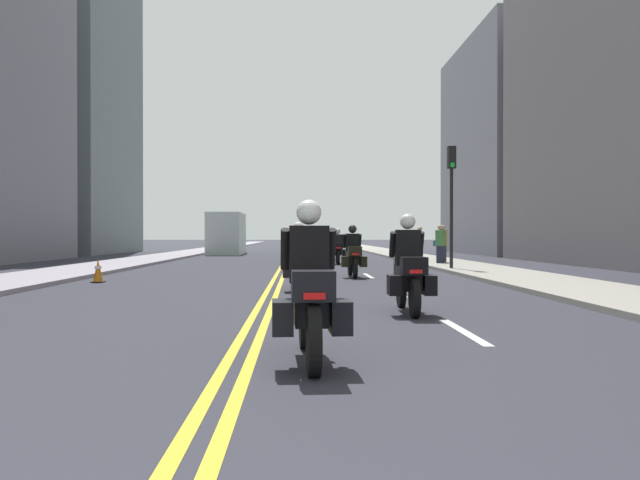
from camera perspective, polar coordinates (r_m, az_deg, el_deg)
ground_plane at (r=48.71m, az=-2.60°, el=-1.10°), size 264.00×264.00×0.00m
sidewalk_left at (r=49.32m, az=-10.91°, el=-1.02°), size 2.88×144.00×0.12m
sidewalk_right at (r=49.14m, az=5.74°, el=-1.02°), size 2.88×144.00×0.12m
centreline_yellow_inner at (r=48.71m, az=-2.74°, el=-1.10°), size 0.12×132.00×0.01m
centreline_yellow_outer at (r=48.71m, az=-2.46°, el=-1.10°), size 0.12×132.00×0.01m
lane_dashes_white at (r=29.80m, az=2.42°, el=-2.07°), size 0.14×56.40×0.01m
building_left_2 at (r=51.60m, az=-22.09°, el=13.41°), size 9.05×13.44×25.83m
building_right_2 at (r=48.10m, az=16.98°, el=7.74°), size 7.63×15.13×14.88m
motorcycle_0 at (r=6.63m, az=-0.94°, el=-5.01°), size 0.78×2.20×1.67m
motorcycle_1 at (r=10.92m, az=7.79°, el=-2.88°), size 0.77×2.13×1.66m
motorcycle_2 at (r=15.33m, az=-1.90°, el=-2.01°), size 0.78×2.19×1.62m
motorcycle_3 at (r=20.09m, az=2.91°, el=-1.38°), size 0.77×2.16×1.62m
motorcycle_4 at (r=24.58m, az=-2.06°, el=-1.07°), size 0.78×2.18×1.60m
motorcycle_5 at (r=29.28m, az=1.57°, el=-0.84°), size 0.77×2.21×1.61m
traffic_cone_0 at (r=18.86m, az=-18.92°, el=-2.58°), size 0.33×0.33×0.65m
traffic_light_near at (r=23.76m, az=11.48°, el=4.75°), size 0.28×0.38×4.49m
pedestrian_0 at (r=28.13m, az=10.49°, el=-0.39°), size 0.50×0.36×1.75m
pedestrian_1 at (r=30.81m, az=8.77°, el=-0.37°), size 0.37×0.23×1.70m
pedestrian_2 at (r=28.92m, az=10.72°, el=-0.37°), size 0.42×0.40×1.75m
parked_truck at (r=44.94m, az=-8.14°, el=0.39°), size 2.20×6.50×2.80m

